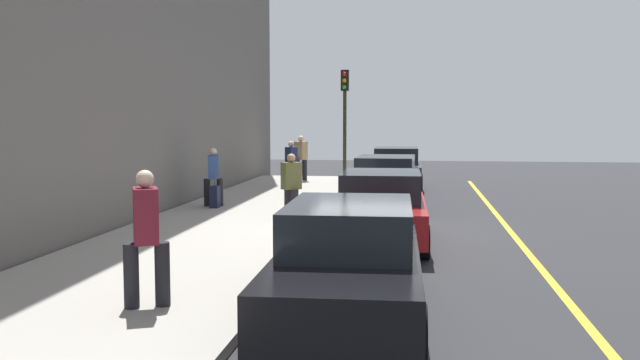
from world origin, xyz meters
TOP-DOWN VIEW (x-y plane):
  - ground_plane at (0.00, 0.00)m, footprint 56.00×56.00m
  - sidewalk at (0.00, -3.30)m, footprint 28.00×4.60m
  - lane_stripe_centre at (0.00, 3.20)m, footprint 28.00×0.14m
  - snow_bank_curb at (-5.14, -0.70)m, footprint 4.94×0.56m
  - parked_car_charcoal at (-10.87, 0.26)m, footprint 4.25×1.97m
  - parked_car_navy at (-4.65, 0.13)m, footprint 4.59×2.00m
  - parked_car_red at (1.32, 0.31)m, footprint 4.24×1.97m
  - parked_car_black at (6.81, 0.17)m, footprint 4.84×1.99m
  - pedestrian_olive_coat at (-0.87, -1.96)m, footprint 0.49×0.51m
  - pedestrian_navy_coat at (-8.90, -3.40)m, footprint 0.53×0.50m
  - pedestrian_burgundy_coat at (7.10, -2.45)m, footprint 0.57×0.56m
  - pedestrian_blue_coat at (-3.36, -4.63)m, footprint 0.51×0.53m
  - pedestrian_tan_coat at (-11.68, -3.51)m, footprint 0.54×0.56m
  - traffic_light_pole at (-8.19, -1.42)m, footprint 0.35×0.26m
  - rolling_suitcase at (-3.00, -4.49)m, footprint 0.34×0.22m

SIDE VIEW (x-z plane):
  - ground_plane at x=0.00m, z-range 0.00..0.00m
  - lane_stripe_centre at x=0.00m, z-range 0.00..0.01m
  - sidewalk at x=0.00m, z-range 0.00..0.15m
  - snow_bank_curb at x=-5.14m, z-range 0.00..0.22m
  - rolling_suitcase at x=-3.00m, z-range -0.03..0.94m
  - parked_car_red at x=1.32m, z-range 0.00..1.51m
  - parked_car_charcoal at x=-10.87m, z-range 0.00..1.51m
  - parked_car_navy at x=-4.65m, z-range 0.00..1.51m
  - parked_car_black at x=6.81m, z-range 0.00..1.52m
  - pedestrian_olive_coat at x=-0.87m, z-range 0.20..1.82m
  - pedestrian_blue_coat at x=-3.36m, z-range 0.20..1.85m
  - pedestrian_navy_coat at x=-8.90m, z-range 0.21..1.86m
  - pedestrian_tan_coat at x=-11.68m, z-range 0.21..1.99m
  - pedestrian_burgundy_coat at x=7.10m, z-range 0.21..2.01m
  - traffic_light_pole at x=-8.19m, z-range 0.89..4.98m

